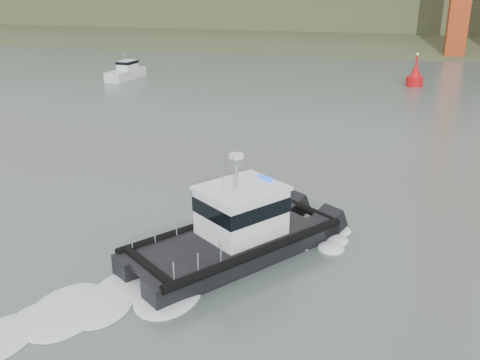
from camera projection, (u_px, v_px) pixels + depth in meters
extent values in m
plane|color=#505F5A|center=(193.00, 281.00, 22.88)|extent=(400.00, 400.00, 0.00)
cube|color=#323F24|center=(347.00, 43.00, 106.10)|extent=(500.00, 44.72, 16.25)
cube|color=#323F24|center=(357.00, 5.00, 129.31)|extent=(500.00, 70.00, 18.00)
cube|color=black|center=(217.00, 237.00, 25.85)|extent=(7.24, 9.14, 1.14)
cube|color=black|center=(251.00, 257.00, 23.98)|extent=(7.24, 9.14, 1.14)
cube|color=black|center=(225.00, 241.00, 24.47)|extent=(8.45, 9.53, 0.24)
cube|color=white|center=(241.00, 212.00, 24.60)|extent=(4.34, 4.45, 2.19)
cube|color=black|center=(241.00, 204.00, 24.46)|extent=(4.42, 4.53, 0.71)
cube|color=white|center=(241.00, 188.00, 24.19)|extent=(4.60, 4.72, 0.15)
cylinder|color=gray|center=(236.00, 173.00, 23.75)|extent=(0.15, 0.15, 1.71)
cylinder|color=white|center=(236.00, 156.00, 23.46)|extent=(0.67, 0.67, 0.17)
cube|color=silver|center=(126.00, 75.00, 68.51)|extent=(2.90, 6.70, 1.30)
cube|color=silver|center=(127.00, 66.00, 68.60)|extent=(2.02, 2.78, 1.30)
cube|color=black|center=(127.00, 62.00, 68.45)|extent=(2.08, 2.84, 0.38)
cylinder|color=gray|center=(124.00, 57.00, 67.71)|extent=(0.09, 0.09, 1.30)
cylinder|color=red|center=(414.00, 82.00, 64.14)|extent=(2.00, 2.00, 1.33)
cone|color=red|center=(416.00, 71.00, 63.67)|extent=(1.55, 1.55, 2.00)
cylinder|color=red|center=(417.00, 60.00, 63.20)|extent=(0.18, 0.18, 1.11)
sphere|color=#E5D87F|center=(418.00, 54.00, 62.96)|extent=(0.33, 0.33, 0.33)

